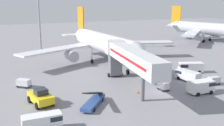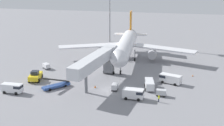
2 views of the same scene
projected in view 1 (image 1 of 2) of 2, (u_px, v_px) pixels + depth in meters
ground_plane at (160, 91)px, 47.36m from camera, size 300.00×300.00×0.00m
airplane_at_gate at (102, 43)px, 67.83m from camera, size 43.11×38.20×13.84m
jet_bridge at (129, 57)px, 47.63m from camera, size 5.84×23.14×7.68m
pushback_tug at (41, 97)px, 41.15m from camera, size 3.68×5.56×2.60m
belt_loader_truck at (93, 101)px, 40.72m from camera, size 5.59×6.38×3.24m
service_van_rear_right at (201, 86)px, 46.05m from camera, size 4.51×2.46×2.25m
service_van_outer_right at (43, 122)px, 32.73m from camera, size 4.77×2.10×2.20m
service_van_outer_left at (190, 67)px, 59.24m from camera, size 5.67×3.71×2.25m
service_van_far_left at (187, 75)px, 53.30m from camera, size 2.88×5.33×2.04m
baggage_cart_near_right at (24, 83)px, 49.29m from camera, size 2.76×2.65×1.54m
baggage_cart_mid_right at (214, 80)px, 50.94m from camera, size 2.14×1.35×1.52m
baggage_cart_far_right at (163, 86)px, 47.72m from camera, size 1.36×2.19×1.57m
safety_cone_alpha at (190, 63)px, 67.68m from camera, size 0.33×0.33×0.52m
safety_cone_bravo at (138, 91)px, 46.34m from camera, size 0.43×0.43×0.66m
airplane_background at (209, 29)px, 101.43m from camera, size 37.38×37.01×13.35m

